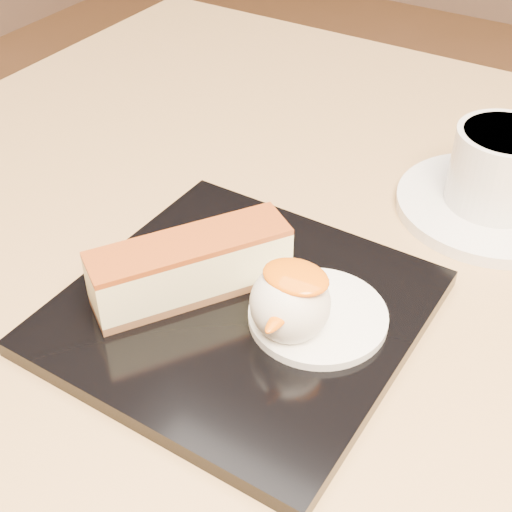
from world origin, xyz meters
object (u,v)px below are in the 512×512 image
Objects in this scene: dessert_plate at (240,312)px; cheesecake at (191,267)px; ice_cream_scoop at (290,303)px; coffee_cup at (503,167)px; table at (276,383)px; saucer at (490,206)px.

cheesecake is at bearing -171.87° from dessert_plate.
coffee_cup is (0.07, 0.22, 0.00)m from ice_cream_scoop.
table is 3.64× the size of dessert_plate.
table is at bearing -137.89° from coffee_cup.
coffee_cup is at bearing 46.48° from table.
ice_cream_scoop is (0.06, -0.09, 0.19)m from table.
coffee_cup is at bearing 0.38° from cheesecake.
coffee_cup is (0.14, 0.22, 0.01)m from cheesecake.
saucer is 0.04m from coffee_cup.
cheesecake reaches higher than saucer.
table is 0.21m from cheesecake.
dessert_plate is at bearing -48.31° from cheesecake.
table is 0.27m from coffee_cup.
cheesecake is at bearing -127.55° from coffee_cup.
coffee_cup is (0.12, 0.13, 0.20)m from table.
table is 0.24m from saucer.
saucer is (0.06, 0.22, -0.03)m from ice_cream_scoop.
cheesecake is at bearing -101.83° from table.
dessert_plate is at bearing 172.87° from ice_cream_scoop.
coffee_cup reaches higher than saucer.
table is 7.87× the size of coffee_cup.
cheesecake is 0.87× the size of saucer.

